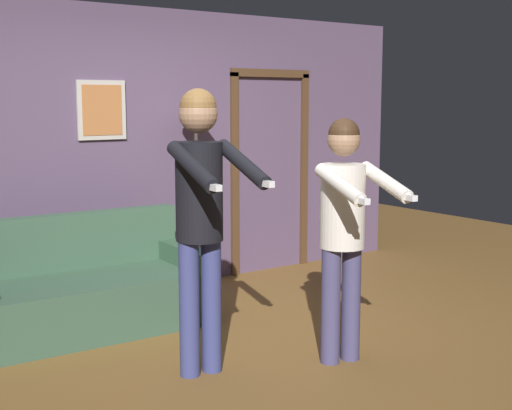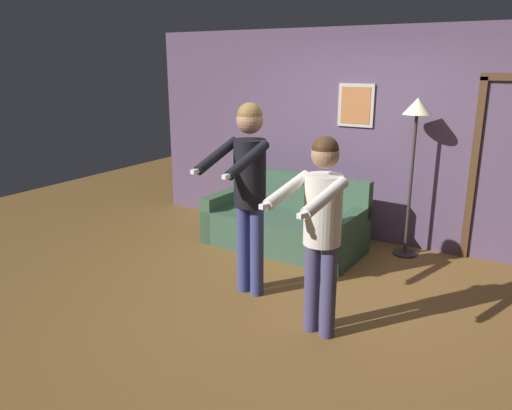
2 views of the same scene
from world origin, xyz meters
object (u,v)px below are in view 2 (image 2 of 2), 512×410
object	(u,v)px
person_standing_left	(249,180)
person_standing_right	(321,220)
torchiere_lamp	(416,128)
couch	(285,225)

from	to	relation	value
person_standing_left	person_standing_right	distance (m)	0.97
torchiere_lamp	person_standing_left	distance (m)	2.12
couch	torchiere_lamp	size ratio (longest dim) A/B	1.06
couch	person_standing_left	xyz separation A→B (m)	(0.29, -1.32, 0.86)
torchiere_lamp	person_standing_right	size ratio (longest dim) A/B	1.10
person_standing_left	torchiere_lamp	bearing A→B (deg)	59.70
couch	person_standing_right	distance (m)	2.18
couch	person_standing_right	size ratio (longest dim) A/B	1.17
couch	person_standing_left	distance (m)	1.61
couch	torchiere_lamp	world-z (taller)	torchiere_lamp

